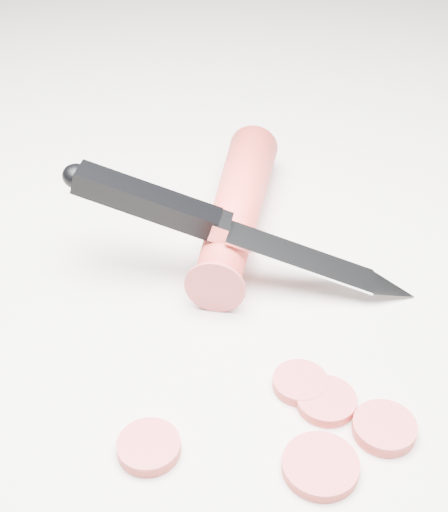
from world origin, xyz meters
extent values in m
plane|color=beige|center=(0.00, 0.00, 0.00)|extent=(2.40, 2.40, 0.00)
cylinder|color=red|center=(0.01, 0.11, 0.02)|extent=(0.09, 0.17, 0.03)
cylinder|color=#C13D40|center=(0.00, -0.09, 0.00)|extent=(0.04, 0.04, 0.01)
cylinder|color=#C13D40|center=(-0.08, -0.06, 0.00)|extent=(0.03, 0.03, 0.01)
cylinder|color=#C13D40|center=(0.04, -0.07, 0.00)|extent=(0.03, 0.03, 0.01)
cylinder|color=#C13D40|center=(0.01, -0.03, 0.00)|extent=(0.03, 0.03, 0.01)
cylinder|color=#C13D40|center=(0.02, -0.05, 0.00)|extent=(0.03, 0.03, 0.01)
camera|label=1|loc=(-0.09, -0.28, 0.29)|focal=50.00mm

